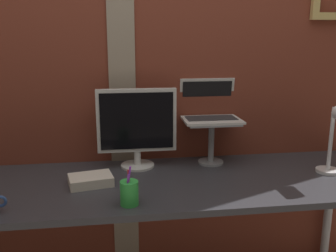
# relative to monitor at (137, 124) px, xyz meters

# --- Properties ---
(brick_wall_back) EXTENTS (3.55, 0.15, 2.68)m
(brick_wall_back) POSITION_rel_monitor_xyz_m (0.08, 0.18, 0.33)
(brick_wall_back) COLOR brown
(brick_wall_back) RESTS_ON ground_plane
(desk) EXTENTS (2.19, 0.69, 0.77)m
(desk) POSITION_rel_monitor_xyz_m (0.15, -0.22, -0.31)
(desk) COLOR #333338
(desk) RESTS_ON ground_plane
(monitor) EXTENTS (0.42, 0.18, 0.42)m
(monitor) POSITION_rel_monitor_xyz_m (0.00, 0.00, 0.00)
(monitor) COLOR silver
(monitor) RESTS_ON desk
(laptop_stand) EXTENTS (0.28, 0.22, 0.24)m
(laptop_stand) POSITION_rel_monitor_xyz_m (0.41, 0.00, -0.08)
(laptop_stand) COLOR gray
(laptop_stand) RESTS_ON desk
(laptop) EXTENTS (0.31, 0.26, 0.22)m
(laptop) POSITION_rel_monitor_xyz_m (0.41, 0.06, 0.06)
(laptop) COLOR silver
(laptop) RESTS_ON laptop_stand
(pen_cup) EXTENTS (0.08, 0.08, 0.17)m
(pen_cup) POSITION_rel_monitor_xyz_m (-0.06, -0.47, -0.18)
(pen_cup) COLOR green
(pen_cup) RESTS_ON desk
(paper_clutter_stack) EXTENTS (0.22, 0.18, 0.05)m
(paper_clutter_stack) POSITION_rel_monitor_xyz_m (-0.24, -0.22, -0.21)
(paper_clutter_stack) COLOR silver
(paper_clutter_stack) RESTS_ON desk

